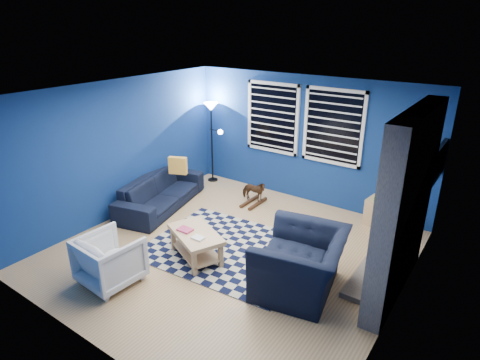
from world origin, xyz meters
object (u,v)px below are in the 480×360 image
at_px(armchair_big, 301,263).
at_px(rocking_horse, 254,191).
at_px(sofa, 161,192).
at_px(cabinet, 384,213).
at_px(tv, 437,164).
at_px(floor_lamp, 212,118).
at_px(armchair_bent, 110,260).
at_px(coffee_table, 196,240).

height_order(armchair_big, rocking_horse, armchair_big).
height_order(sofa, cabinet, sofa).
xyz_separation_m(tv, floor_lamp, (-4.58, 0.22, 0.06)).
bearing_deg(tv, armchair_bent, -133.08).
xyz_separation_m(rocking_horse, coffee_table, (0.35, -2.15, 0.05)).
distance_m(rocking_horse, coffee_table, 2.18).
bearing_deg(cabinet, floor_lamp, -172.43).
height_order(rocking_horse, floor_lamp, floor_lamp).
distance_m(armchair_big, cabinet, 2.51).
xyz_separation_m(armchair_big, coffee_table, (-1.65, -0.24, -0.08)).
xyz_separation_m(tv, cabinet, (-0.73, 0.25, -1.15)).
xyz_separation_m(sofa, cabinet, (3.81, 1.70, -0.05)).
bearing_deg(rocking_horse, sofa, 115.35).
bearing_deg(sofa, coffee_table, -133.79).
distance_m(tv, rocking_horse, 3.33).
bearing_deg(floor_lamp, armchair_big, -35.39).
xyz_separation_m(armchair_big, floor_lamp, (-3.45, 2.45, 1.05)).
bearing_deg(floor_lamp, sofa, -88.97).
bearing_deg(armchair_big, rocking_horse, -144.92).
xyz_separation_m(tv, armchair_big, (-1.12, -2.23, -0.99)).
bearing_deg(tv, coffee_table, -138.33).
xyz_separation_m(armchair_big, cabinet, (0.39, 2.48, -0.16)).
height_order(cabinet, floor_lamp, floor_lamp).
height_order(rocking_horse, coffee_table, rocking_horse).
xyz_separation_m(armchair_big, armchair_bent, (-2.24, -1.37, -0.06)).
relative_size(coffee_table, floor_lamp, 0.62).
distance_m(tv, floor_lamp, 4.58).
bearing_deg(armchair_bent, sofa, -57.18).
bearing_deg(cabinet, armchair_bent, -117.16).
relative_size(tv, sofa, 0.47).
xyz_separation_m(armchair_bent, floor_lamp, (-1.22, 3.82, 1.11)).
height_order(armchair_bent, floor_lamp, floor_lamp).
bearing_deg(rocking_horse, coffee_table, 176.00).
relative_size(tv, armchair_big, 0.79).
bearing_deg(tv, rocking_horse, -174.24).
bearing_deg(armchair_big, floor_lamp, -136.57).
bearing_deg(coffee_table, armchair_bent, -117.54).
bearing_deg(sofa, floor_lamp, -12.87).
relative_size(tv, armchair_bent, 1.29).
height_order(armchair_big, floor_lamp, floor_lamp).
xyz_separation_m(cabinet, floor_lamp, (-3.84, -0.03, 1.21)).
bearing_deg(armchair_big, cabinet, 159.88).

